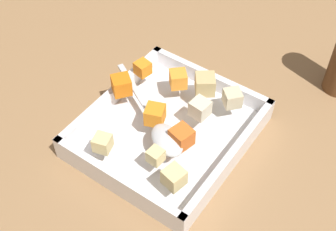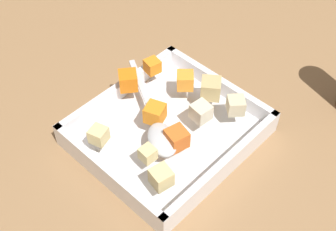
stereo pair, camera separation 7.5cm
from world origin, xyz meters
name	(u,v)px [view 1 (the left image)]	position (x,y,z in m)	size (l,w,h in m)	color
ground_plane	(173,131)	(0.00, 0.00, 0.00)	(4.00, 4.00, 0.00)	#936D47
baking_dish	(168,132)	(-0.02, 0.00, 0.01)	(0.28, 0.25, 0.05)	silver
carrot_chunk_mid_left	(121,85)	(-0.01, 0.10, 0.06)	(0.03, 0.03, 0.03)	orange
carrot_chunk_corner_ne	(155,115)	(-0.03, 0.02, 0.06)	(0.03, 0.03, 0.03)	orange
carrot_chunk_front_center	(143,68)	(0.05, 0.10, 0.06)	(0.02, 0.02, 0.02)	orange
carrot_chunk_rim_edge	(182,137)	(-0.04, -0.05, 0.06)	(0.03, 0.03, 0.03)	orange
carrot_chunk_under_handle	(178,79)	(0.06, 0.03, 0.06)	(0.03, 0.03, 0.03)	orange
potato_chunk_corner_nw	(205,84)	(0.07, -0.01, 0.06)	(0.03, 0.03, 0.03)	tan
potato_chunk_near_spoon	(103,143)	(-0.12, 0.05, 0.06)	(0.03, 0.03, 0.03)	#E0CC89
potato_chunk_corner_sw	(174,177)	(-0.11, -0.08, 0.06)	(0.03, 0.03, 0.03)	#E0CC89
potato_chunk_far_left	(156,156)	(-0.09, -0.03, 0.06)	(0.02, 0.02, 0.02)	#E0CC89
potato_chunk_near_right	(232,98)	(0.07, -0.07, 0.06)	(0.03, 0.03, 0.03)	beige
parsnip_chunk_back_center	(200,108)	(0.02, -0.04, 0.06)	(0.03, 0.03, 0.03)	beige
serving_spoon	(163,134)	(-0.05, -0.02, 0.05)	(0.14, 0.22, 0.02)	silver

